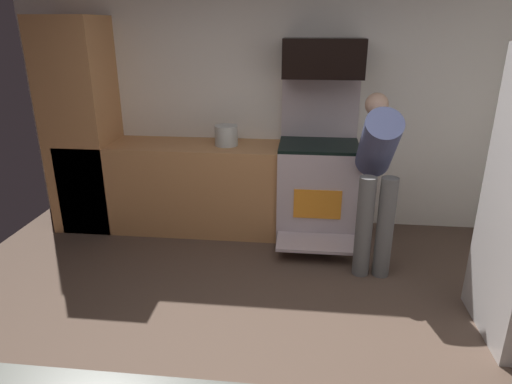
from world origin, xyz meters
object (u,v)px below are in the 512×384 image
Objects in this scene: microwave at (323,58)px; stock_pot at (226,135)px; person_cook at (377,170)px; oven_range at (317,186)px.

microwave is 3.28× the size of stock_pot.
microwave is 1.18m from person_cook.
oven_range is at bearing 127.55° from person_cook.
person_cook is at bearing -24.21° from stock_pot.
stock_pot is (-0.90, -0.08, -0.73)m from microwave.
microwave is 0.50× the size of person_cook.
oven_range is at bearing -90.00° from microwave.
oven_range is 0.85m from person_cook.
person_cook is at bearing -56.35° from microwave.
person_cook reaches higher than stock_pot.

